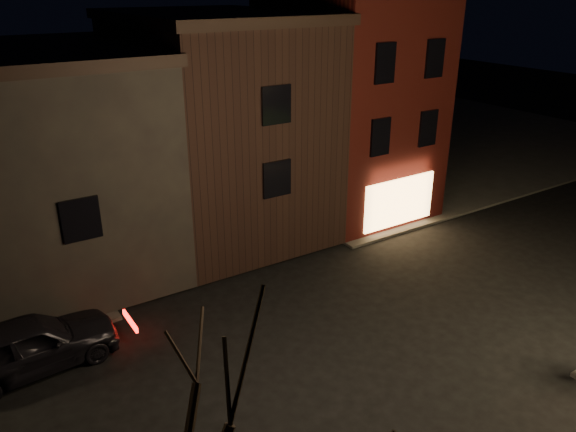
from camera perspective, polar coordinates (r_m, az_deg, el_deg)
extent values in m
plane|color=black|center=(18.19, 4.19, -13.03)|extent=(120.00, 120.00, 0.00)
cube|color=#2D2B28|center=(44.27, 9.44, 8.59)|extent=(30.00, 30.00, 0.12)
cube|color=#48100C|center=(27.75, 5.97, 11.16)|extent=(6.00, 8.00, 10.00)
cube|color=#EAB469|center=(25.87, 11.23, 1.44)|extent=(4.00, 0.12, 2.20)
cube|color=black|center=(25.28, -7.28, 8.81)|extent=(7.00, 10.00, 9.00)
cube|color=black|center=(24.59, -7.85, 19.49)|extent=(7.30, 10.30, 0.40)
cube|color=black|center=(23.32, -23.44, 4.64)|extent=(7.50, 10.00, 8.00)
cube|color=black|center=(22.52, -25.13, 14.83)|extent=(7.80, 10.30, 0.40)
imported|color=black|center=(18.35, -24.83, -11.79)|extent=(5.14, 2.37, 1.71)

